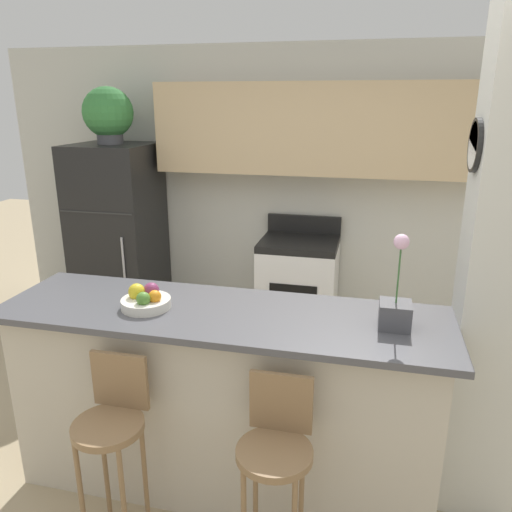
{
  "coord_description": "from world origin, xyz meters",
  "views": [
    {
      "loc": [
        0.71,
        -2.23,
        2.09
      ],
      "look_at": [
        0.0,
        0.79,
        1.11
      ],
      "focal_mm": 35.0,
      "sensor_mm": 36.0,
      "label": 1
    }
  ],
  "objects": [
    {
      "name": "ground_plane",
      "position": [
        0.0,
        0.0,
        0.0
      ],
      "size": [
        14.0,
        14.0,
        0.0
      ],
      "primitive_type": "plane",
      "color": "tan"
    },
    {
      "name": "wall_back",
      "position": [
        0.11,
        2.19,
        1.53
      ],
      "size": [
        5.6,
        0.38,
        2.55
      ],
      "color": "silver",
      "rests_on": "ground_plane"
    },
    {
      "name": "pillar_right",
      "position": [
        1.34,
        0.21,
        1.28
      ],
      "size": [
        0.38,
        0.32,
        2.55
      ],
      "color": "silver",
      "rests_on": "ground_plane"
    },
    {
      "name": "counter_bar",
      "position": [
        0.0,
        0.0,
        0.53
      ],
      "size": [
        2.32,
        0.68,
        1.06
      ],
      "color": "beige",
      "rests_on": "ground_plane"
    },
    {
      "name": "refrigerator",
      "position": [
        -1.58,
        1.86,
        0.85
      ],
      "size": [
        0.71,
        0.72,
        1.71
      ],
      "color": "black",
      "rests_on": "ground_plane"
    },
    {
      "name": "stove_range",
      "position": [
        0.12,
        1.93,
        0.46
      ],
      "size": [
        0.67,
        0.59,
        1.07
      ],
      "color": "white",
      "rests_on": "ground_plane"
    },
    {
      "name": "bar_stool_left",
      "position": [
        -0.39,
        -0.47,
        0.63
      ],
      "size": [
        0.33,
        0.33,
        0.96
      ],
      "color": "olive",
      "rests_on": "ground_plane"
    },
    {
      "name": "bar_stool_right",
      "position": [
        0.39,
        -0.47,
        0.63
      ],
      "size": [
        0.33,
        0.33,
        0.96
      ],
      "color": "olive",
      "rests_on": "ground_plane"
    },
    {
      "name": "potted_plant_on_fridge",
      "position": [
        -1.58,
        1.86,
        1.96
      ],
      "size": [
        0.44,
        0.44,
        0.49
      ],
      "color": "#4C4C51",
      "rests_on": "refrigerator"
    },
    {
      "name": "orchid_vase",
      "position": [
        0.85,
        0.01,
        1.16
      ],
      "size": [
        0.15,
        0.15,
        0.46
      ],
      "color": "#4C4C51",
      "rests_on": "counter_bar"
    },
    {
      "name": "fruit_bowl",
      "position": [
        -0.39,
        -0.04,
        1.1
      ],
      "size": [
        0.25,
        0.25,
        0.12
      ],
      "color": "silver",
      "rests_on": "counter_bar"
    },
    {
      "name": "trash_bin",
      "position": [
        -1.01,
        1.61,
        0.19
      ],
      "size": [
        0.28,
        0.28,
        0.38
      ],
      "color": "#59595B",
      "rests_on": "ground_plane"
    }
  ]
}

